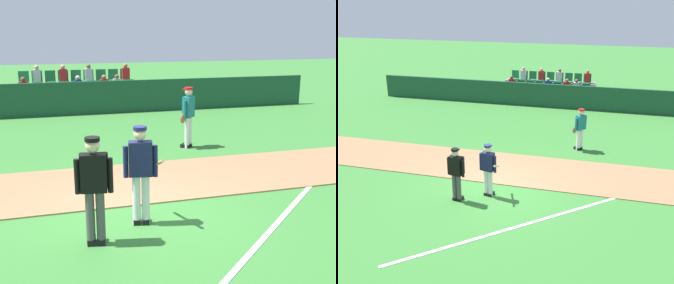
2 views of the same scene
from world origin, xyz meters
The scene contains 8 objects.
ground_plane centered at (0.00, 0.00, 0.00)m, with size 80.00×80.00×0.00m, color #387A33.
infield_dirt_path centered at (0.00, 1.74, 0.01)m, with size 28.00×2.73×0.03m, color #9E704C.
foul_line_chalk centered at (3.00, -0.50, 0.01)m, with size 12.00×0.10×0.01m, color white.
dugout_fence centered at (0.00, 10.47, 0.67)m, with size 20.00×0.16×1.34m, color #19472D.
stadium_bleachers centered at (0.01, 11.92, 0.52)m, with size 5.55×2.10×1.90m.
batter_navy_jersey centered at (0.04, -0.45, 0.97)m, with size 0.63×0.80×1.76m.
umpire_home_plate centered at (-0.82, -0.99, 1.00)m, with size 0.58×0.35×1.76m.
runner_teal_jersey centered at (2.49, 4.32, 0.96)m, with size 0.55×0.51×1.76m.
Camera 1 is at (-1.50, -7.46, 3.30)m, focal length 47.07 mm.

